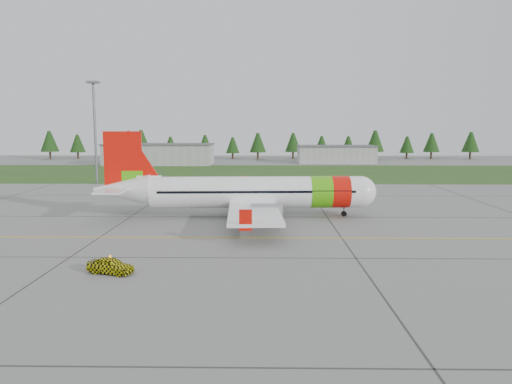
{
  "coord_description": "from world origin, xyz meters",
  "views": [
    {
      "loc": [
        1.97,
        -42.27,
        11.28
      ],
      "look_at": [
        1.02,
        17.26,
        3.56
      ],
      "focal_mm": 35.0,
      "sensor_mm": 36.0,
      "label": 1
    }
  ],
  "objects": [
    {
      "name": "taxi_guideline",
      "position": [
        0.0,
        8.0,
        0.01
      ],
      "size": [
        120.0,
        0.25,
        0.02
      ],
      "primitive_type": "cube",
      "color": "gold",
      "rests_on": "ground"
    },
    {
      "name": "ground",
      "position": [
        0.0,
        0.0,
        0.0
      ],
      "size": [
        320.0,
        320.0,
        0.0
      ],
      "primitive_type": "plane",
      "color": "gray",
      "rests_on": "ground"
    },
    {
      "name": "service_van",
      "position": [
        -24.87,
        56.57,
        2.02
      ],
      "size": [
        1.76,
        1.71,
        4.05
      ],
      "primitive_type": "imported",
      "rotation": [
        0.0,
        0.0,
        -0.32
      ],
      "color": "white",
      "rests_on": "ground"
    },
    {
      "name": "grass_strip",
      "position": [
        0.0,
        82.0,
        0.01
      ],
      "size": [
        320.0,
        50.0,
        0.03
      ],
      "primitive_type": "cube",
      "color": "#30561E",
      "rests_on": "ground"
    },
    {
      "name": "treeline",
      "position": [
        0.0,
        138.0,
        5.0
      ],
      "size": [
        160.0,
        8.0,
        10.0
      ],
      "primitive_type": null,
      "color": "#1C3F14",
      "rests_on": "ground"
    },
    {
      "name": "hangar_west",
      "position": [
        -30.0,
        110.0,
        3.0
      ],
      "size": [
        32.0,
        14.0,
        6.0
      ],
      "primitive_type": "cube",
      "color": "#A8A8A3",
      "rests_on": "ground"
    },
    {
      "name": "hangar_east",
      "position": [
        25.0,
        118.0,
        2.6
      ],
      "size": [
        24.0,
        12.0,
        5.2
      ],
      "primitive_type": "cube",
      "color": "#A8A8A3",
      "rests_on": "ground"
    },
    {
      "name": "floodlight_mast",
      "position": [
        -32.0,
        58.0,
        10.0
      ],
      "size": [
        0.5,
        0.5,
        20.0
      ],
      "primitive_type": "cylinder",
      "color": "slate",
      "rests_on": "ground"
    },
    {
      "name": "aircraft",
      "position": [
        0.15,
        20.22,
        3.12
      ],
      "size": [
        35.71,
        32.87,
        10.81
      ],
      "rotation": [
        0.0,
        0.0,
        0.05
      ],
      "color": "white",
      "rests_on": "ground"
    },
    {
      "name": "follow_me_car",
      "position": [
        -9.95,
        -4.78,
        1.87
      ],
      "size": [
        1.67,
        1.82,
        3.74
      ],
      "primitive_type": "imported",
      "rotation": [
        0.0,
        0.0,
        1.27
      ],
      "color": "#F4F10D",
      "rests_on": "ground"
    }
  ]
}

